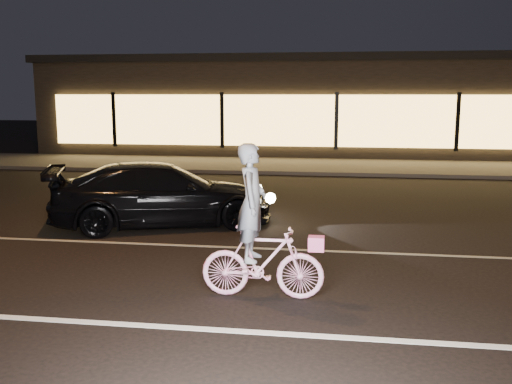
# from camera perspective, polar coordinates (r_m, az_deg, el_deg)

# --- Properties ---
(ground) EXTENTS (90.00, 90.00, 0.00)m
(ground) POSITION_cam_1_polar(r_m,az_deg,el_deg) (7.98, 7.05, -9.79)
(ground) COLOR black
(ground) RESTS_ON ground
(lane_stripe_near) EXTENTS (60.00, 0.12, 0.01)m
(lane_stripe_near) POSITION_cam_1_polar(r_m,az_deg,el_deg) (6.58, 6.73, -14.14)
(lane_stripe_near) COLOR silver
(lane_stripe_near) RESTS_ON ground
(lane_stripe_far) EXTENTS (60.00, 0.10, 0.01)m
(lane_stripe_far) POSITION_cam_1_polar(r_m,az_deg,el_deg) (9.88, 7.33, -5.88)
(lane_stripe_far) COLOR gray
(lane_stripe_far) RESTS_ON ground
(sidewalk) EXTENTS (30.00, 4.00, 0.12)m
(sidewalk) POSITION_cam_1_polar(r_m,az_deg,el_deg) (20.68, 7.91, 2.54)
(sidewalk) COLOR #383533
(sidewalk) RESTS_ON ground
(storefront) EXTENTS (25.40, 8.42, 4.20)m
(storefront) POSITION_cam_1_polar(r_m,az_deg,el_deg) (26.49, 8.13, 8.66)
(storefront) COLOR black
(storefront) RESTS_ON ground
(cyclist) EXTENTS (1.63, 0.56, 2.05)m
(cyclist) POSITION_cam_1_polar(r_m,az_deg,el_deg) (7.47, 0.36, -5.24)
(cyclist) COLOR #FF53A9
(cyclist) RESTS_ON ground
(sedan) EXTENTS (4.78, 3.27, 1.29)m
(sedan) POSITION_cam_1_polar(r_m,az_deg,el_deg) (11.70, -9.35, -0.25)
(sedan) COLOR black
(sedan) RESTS_ON ground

